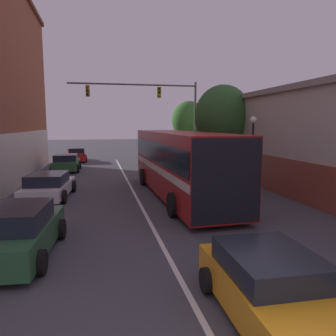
{
  "coord_description": "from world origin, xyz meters",
  "views": [
    {
      "loc": [
        -1.84,
        -2.31,
        3.69
      ],
      "look_at": [
        1.29,
        12.29,
        1.69
      ],
      "focal_mm": 35.0,
      "sensor_mm": 36.0,
      "label": 1
    }
  ],
  "objects": [
    {
      "name": "building_right_storefront",
      "position": [
        11.98,
        14.7,
        2.95
      ],
      "size": [
        9.4,
        24.43,
        5.64
      ],
      "color": "#B7B2A3",
      "rests_on": "ground_plane"
    },
    {
      "name": "bus",
      "position": [
        2.23,
        13.75,
        1.86
      ],
      "size": [
        3.17,
        11.75,
        3.3
      ],
      "rotation": [
        0.0,
        0.0,
        1.6
      ],
      "color": "maroon",
      "rests_on": "ground_plane"
    },
    {
      "name": "parked_car_left_mid",
      "position": [
        -4.33,
        14.76,
        0.61
      ],
      "size": [
        2.49,
        4.51,
        1.27
      ],
      "rotation": [
        0.0,
        0.0,
        1.47
      ],
      "color": "silver",
      "rests_on": "ground_plane"
    },
    {
      "name": "parked_car_left_near",
      "position": [
        -4.08,
        31.75,
        0.66
      ],
      "size": [
        2.35,
        4.67,
        1.36
      ],
      "rotation": [
        0.0,
        0.0,
        1.7
      ],
      "color": "red",
      "rests_on": "ground_plane"
    },
    {
      "name": "street_tree_far",
      "position": [
        6.95,
        28.94,
        4.08
      ],
      "size": [
        3.4,
        3.06,
        5.96
      ],
      "color": "brown",
      "rests_on": "ground_plane"
    },
    {
      "name": "parked_car_left_distant",
      "position": [
        -4.08,
        7.16,
        0.7
      ],
      "size": [
        2.26,
        4.34,
        1.48
      ],
      "rotation": [
        0.0,
        0.0,
        1.49
      ],
      "color": "#285633",
      "rests_on": "ground_plane"
    },
    {
      "name": "lane_center_line",
      "position": [
        0.0,
        13.13,
        0.0
      ],
      "size": [
        0.14,
        38.25,
        0.01
      ],
      "color": "silver",
      "rests_on": "ground_plane"
    },
    {
      "name": "street_tree_near",
      "position": [
        6.57,
        19.0,
        4.2
      ],
      "size": [
        3.9,
        3.51,
        6.35
      ],
      "color": "#3D2D1E",
      "rests_on": "ground_plane"
    },
    {
      "name": "traffic_signal_gantry",
      "position": [
        2.75,
        22.24,
        5.04
      ],
      "size": [
        9.52,
        0.36,
        6.88
      ],
      "color": "#514C47",
      "rests_on": "ground_plane"
    },
    {
      "name": "hatchback_foreground",
      "position": [
        1.31,
        2.95,
        0.62
      ],
      "size": [
        2.09,
        4.03,
        1.29
      ],
      "rotation": [
        0.0,
        0.0,
        1.55
      ],
      "color": "orange",
      "rests_on": "ground_plane"
    },
    {
      "name": "parked_car_left_far",
      "position": [
        -4.35,
        24.59,
        0.65
      ],
      "size": [
        2.17,
        3.87,
        1.34
      ],
      "rotation": [
        0.0,
        0.0,
        1.56
      ],
      "color": "#285633",
      "rests_on": "ground_plane"
    },
    {
      "name": "street_lamp",
      "position": [
        5.81,
        12.97,
        2.54
      ],
      "size": [
        0.35,
        0.35,
        4.08
      ],
      "color": "black",
      "rests_on": "ground_plane"
    }
  ]
}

